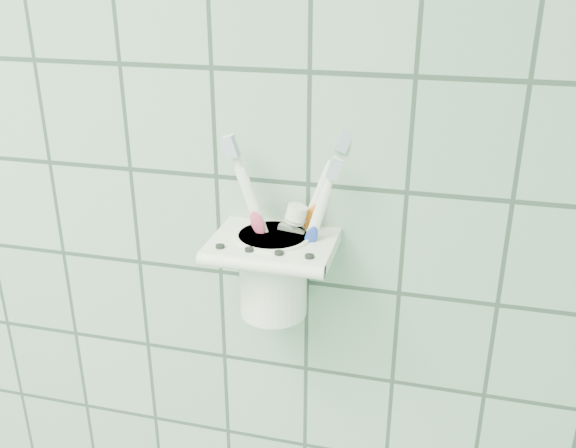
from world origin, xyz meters
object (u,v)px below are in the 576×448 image
at_px(toothbrush_orange, 286,235).
at_px(toothpaste_tube, 275,245).
at_px(toothbrush_pink, 288,223).
at_px(cup, 273,271).
at_px(toothbrush_blue, 276,214).
at_px(holder_bracket, 274,246).

xyz_separation_m(toothbrush_orange, toothpaste_tube, (-0.02, 0.02, -0.02)).
height_order(toothbrush_pink, toothbrush_orange, toothbrush_pink).
height_order(cup, toothbrush_pink, toothbrush_pink).
relative_size(toothbrush_pink, toothbrush_blue, 0.97).
bearing_deg(toothbrush_orange, cup, 149.06).
height_order(toothbrush_orange, toothpaste_tube, toothbrush_orange).
bearing_deg(toothbrush_pink, toothpaste_tube, 147.99).
distance_m(toothbrush_pink, toothbrush_orange, 0.02).
bearing_deg(toothbrush_blue, cup, -106.71).
bearing_deg(toothpaste_tube, holder_bracket, -67.24).
bearing_deg(toothbrush_orange, toothbrush_pink, 82.81).
bearing_deg(holder_bracket, toothbrush_pink, 25.78).
relative_size(toothbrush_pink, toothpaste_tube, 1.61).
distance_m(toothbrush_blue, toothpaste_tube, 0.04).
height_order(toothbrush_pink, toothbrush_blue, toothbrush_blue).
bearing_deg(holder_bracket, toothbrush_blue, 95.25).
distance_m(holder_bracket, toothbrush_pink, 0.03).
relative_size(cup, toothbrush_pink, 0.48).
xyz_separation_m(cup, toothbrush_orange, (0.02, -0.01, 0.05)).
distance_m(holder_bracket, toothpaste_tube, 0.02).
xyz_separation_m(holder_bracket, toothbrush_orange, (0.02, -0.00, 0.02)).
bearing_deg(cup, toothbrush_pink, 9.46).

